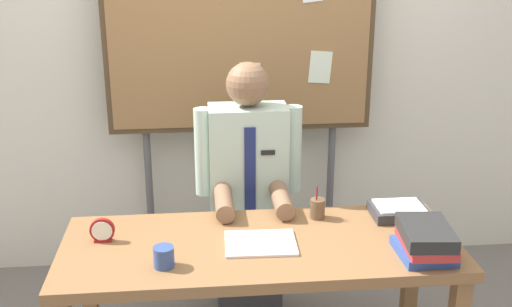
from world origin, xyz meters
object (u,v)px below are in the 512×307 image
at_px(book_stack, 425,240).
at_px(coffee_mug, 164,257).
at_px(desk, 260,262).
at_px(open_notebook, 260,243).
at_px(pen_holder, 317,208).
at_px(bulletin_board, 240,33).
at_px(person, 248,205).
at_px(paper_tray, 399,211).
at_px(desk_clock, 102,231).

relative_size(book_stack, coffee_mug, 3.53).
distance_m(desk, open_notebook, 0.10).
bearing_deg(book_stack, desk, 164.86).
distance_m(book_stack, pen_holder, 0.56).
distance_m(bulletin_board, coffee_mug, 1.50).
relative_size(person, paper_tray, 5.50).
bearing_deg(bulletin_board, desk_clock, -124.25).
bearing_deg(coffee_mug, desk, 22.69).
bearing_deg(desk, book_stack, -15.14).
height_order(book_stack, open_notebook, book_stack).
relative_size(open_notebook, pen_holder, 1.92).
relative_size(bulletin_board, paper_tray, 8.13).
bearing_deg(person, pen_holder, -50.74).
xyz_separation_m(open_notebook, coffee_mug, (-0.41, -0.15, 0.04)).
bearing_deg(desk, coffee_mug, -157.31).
distance_m(desk_clock, pen_holder, 0.99).
height_order(person, pen_holder, person).
bearing_deg(desk, person, 90.00).
height_order(bulletin_board, coffee_mug, bulletin_board).
relative_size(desk_clock, pen_holder, 0.67).
height_order(desk, open_notebook, open_notebook).
xyz_separation_m(person, pen_holder, (0.30, -0.36, 0.13)).
distance_m(bulletin_board, pen_holder, 1.15).
height_order(person, bulletin_board, bulletin_board).
distance_m(person, book_stack, 1.03).
xyz_separation_m(person, coffee_mug, (-0.41, -0.76, 0.12)).
bearing_deg(coffee_mug, pen_holder, 29.26).
xyz_separation_m(open_notebook, desk_clock, (-0.68, 0.10, 0.04)).
bearing_deg(pen_holder, person, 129.26).
relative_size(desk_clock, coffee_mug, 1.24).
relative_size(desk, desk_clock, 16.07).
height_order(open_notebook, desk_clock, desk_clock).
xyz_separation_m(person, open_notebook, (-0.00, -0.61, 0.09)).
bearing_deg(open_notebook, pen_holder, 39.44).
bearing_deg(bulletin_board, pen_holder, -71.01).
height_order(bulletin_board, book_stack, bulletin_board).
relative_size(person, pen_holder, 8.94).
relative_size(open_notebook, coffee_mug, 3.52).
bearing_deg(open_notebook, coffee_mug, -159.73).
height_order(desk, person, person).
bearing_deg(book_stack, coffee_mug, 179.40).
height_order(book_stack, desk_clock, book_stack).
distance_m(open_notebook, desk_clock, 0.69).
bearing_deg(open_notebook, desk, 89.59).
relative_size(book_stack, paper_tray, 1.18).
bearing_deg(book_stack, open_notebook, 166.46).
height_order(coffee_mug, paper_tray, coffee_mug).
height_order(coffee_mug, pen_holder, pen_holder).
bearing_deg(desk_clock, open_notebook, -8.25).
relative_size(desk, paper_tray, 6.68).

